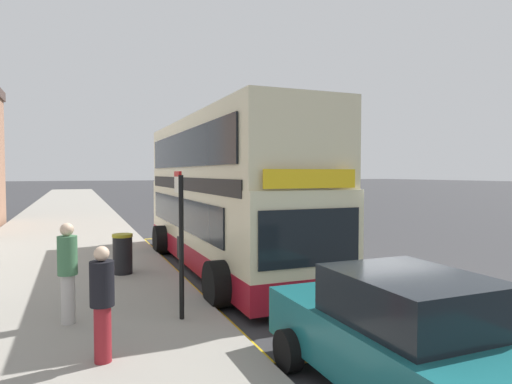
{
  "coord_description": "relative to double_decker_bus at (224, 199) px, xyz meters",
  "views": [
    {
      "loc": [
        -6.56,
        -8.4,
        2.83
      ],
      "look_at": [
        -1.79,
        3.23,
        2.28
      ],
      "focal_mm": 31.04,
      "sensor_mm": 36.0,
      "label": 1
    }
  ],
  "objects": [
    {
      "name": "double_decker_bus",
      "position": [
        0.0,
        0.0,
        0.0
      ],
      "size": [
        3.18,
        10.48,
        4.4
      ],
      "color": "beige",
      "rests_on": "ground"
    },
    {
      "name": "litter_bin",
      "position": [
        -2.95,
        -0.35,
        -1.39
      ],
      "size": [
        0.53,
        0.53,
        1.06
      ],
      "color": "black",
      "rests_on": "pavement_near"
    },
    {
      "name": "bus_stop_sign",
      "position": [
        -2.31,
        -4.48,
        -0.33
      ],
      "size": [
        0.09,
        0.51,
        2.72
      ],
      "color": "black",
      "rests_on": "pavement_near"
    },
    {
      "name": "parked_car_navy_kerbside",
      "position": [
        5.08,
        13.54,
        -1.26
      ],
      "size": [
        2.09,
        4.2,
        1.62
      ],
      "rotation": [
        0.0,
        0.0,
        0.04
      ],
      "color": "navy",
      "rests_on": "ground"
    },
    {
      "name": "parked_car_grey_across",
      "position": [
        7.06,
        40.27,
        -1.26
      ],
      "size": [
        2.09,
        4.2,
        1.62
      ],
      "rotation": [
        0.0,
        0.0,
        0.04
      ],
      "color": "slate",
      "rests_on": "ground"
    },
    {
      "name": "ground_plane",
      "position": [
        2.46,
        27.88,
        -2.06
      ],
      "size": [
        260.0,
        260.0,
        0.0
      ],
      "primitive_type": "plane",
      "color": "#333335"
    },
    {
      "name": "bus_bay_markings",
      "position": [
        -0.0,
        -0.07,
        -2.06
      ],
      "size": [
        3.08,
        13.5,
        0.01
      ],
      "color": "gold",
      "rests_on": "ground"
    },
    {
      "name": "pavement_near",
      "position": [
        -4.54,
        27.88,
        -1.99
      ],
      "size": [
        6.0,
        76.0,
        0.14
      ],
      "primitive_type": "cube",
      "color": "gray",
      "rests_on": "ground"
    },
    {
      "name": "parked_car_teal_far",
      "position": [
        -0.39,
        -8.28,
        -1.26
      ],
      "size": [
        2.09,
        4.2,
        1.62
      ],
      "rotation": [
        0.0,
        0.0,
        3.17
      ],
      "color": "#196066",
      "rests_on": "ground"
    },
    {
      "name": "pedestrian_waiting_near_sign",
      "position": [
        -3.77,
        -5.97,
        -1.02
      ],
      "size": [
        0.34,
        0.34,
        1.66
      ],
      "color": "maroon",
      "rests_on": "pavement_near"
    },
    {
      "name": "pedestrian_further_back",
      "position": [
        -4.24,
        -4.03,
        -0.94
      ],
      "size": [
        0.34,
        0.34,
        1.8
      ],
      "color": "#B7B2AD",
      "rests_on": "pavement_near"
    }
  ]
}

